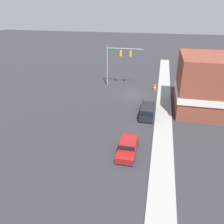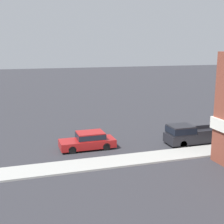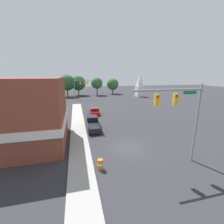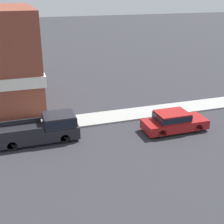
% 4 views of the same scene
% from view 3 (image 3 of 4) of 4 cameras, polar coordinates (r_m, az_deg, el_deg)
% --- Properties ---
extents(ground_plane, '(200.00, 200.00, 0.00)m').
position_cam_3_polar(ground_plane, '(19.03, 5.83, -13.52)').
color(ground_plane, '#2D2D33').
extents(sidewalk_curb, '(2.40, 60.00, 0.14)m').
position_cam_3_polar(sidewalk_curb, '(18.10, -12.09, -15.07)').
color(sidewalk_curb, '#9E9E99').
rests_on(sidewalk_curb, ground).
extents(near_signal_assembly, '(6.96, 0.49, 7.97)m').
position_cam_3_polar(near_signal_assembly, '(15.36, 24.70, 1.28)').
color(near_signal_assembly, gray).
rests_on(near_signal_assembly, ground).
extents(far_signal_assembly, '(6.43, 0.49, 7.36)m').
position_cam_3_polar(far_signal_assembly, '(55.12, -11.90, 10.22)').
color(far_signal_assembly, gray).
rests_on(far_signal_assembly, ground).
extents(car_lead, '(1.91, 4.80, 1.50)m').
position_cam_3_polar(car_lead, '(34.47, -6.76, 0.53)').
color(car_lead, black).
rests_on(car_lead, ground).
extents(pickup_truck_parked, '(1.96, 5.61, 1.81)m').
position_cam_3_polar(pickup_truck_parked, '(25.43, -7.41, -4.15)').
color(pickup_truck_parked, black).
rests_on(pickup_truck_parked, ground).
extents(construction_barrel, '(0.54, 0.54, 1.02)m').
position_cam_3_polar(construction_barrel, '(15.09, -4.49, -19.22)').
color(construction_barrel, orange).
rests_on(construction_barrel, ground).
extents(corner_brick_building, '(11.77, 10.12, 8.44)m').
position_cam_3_polar(corner_brick_building, '(21.62, -33.11, -0.79)').
color(corner_brick_building, brown).
rests_on(corner_brick_building, ground).
extents(church_steeple, '(3.26, 3.26, 9.10)m').
position_cam_3_polar(church_steeple, '(62.55, 10.56, 10.13)').
color(church_steeple, white).
rests_on(church_steeple, ground).
extents(backdrop_tree_left_far, '(6.37, 6.37, 8.84)m').
position_cam_3_polar(backdrop_tree_left_far, '(64.05, -16.82, 10.66)').
color(backdrop_tree_left_far, '#4C3823').
rests_on(backdrop_tree_left_far, ground).
extents(backdrop_tree_left_mid, '(6.35, 6.35, 8.45)m').
position_cam_3_polar(backdrop_tree_left_mid, '(67.02, -12.78, 10.70)').
color(backdrop_tree_left_mid, '#4C3823').
rests_on(backdrop_tree_left_mid, ground).
extents(backdrop_tree_center, '(4.93, 4.93, 7.70)m').
position_cam_3_polar(backdrop_tree_center, '(66.13, -5.79, 10.89)').
color(backdrop_tree_center, '#4C3823').
rests_on(backdrop_tree_center, ground).
extents(backdrop_tree_right_mid, '(5.41, 5.41, 7.21)m').
position_cam_3_polar(backdrop_tree_right_mid, '(70.49, 0.27, 10.56)').
color(backdrop_tree_right_mid, '#4C3823').
rests_on(backdrop_tree_right_mid, ground).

